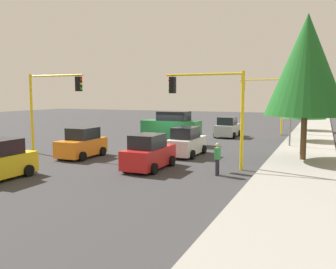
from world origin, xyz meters
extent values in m
plane|color=#353538|center=(0.00, 0.00, 0.00)|extent=(120.00, 120.00, 0.00)
cube|color=gray|center=(-5.00, 10.50, 0.07)|extent=(80.00, 4.00, 0.15)
cube|color=silver|center=(12.30, -3.00, 0.01)|extent=(2.20, 0.36, 0.01)
cone|color=silver|center=(11.00, -3.00, 0.01)|extent=(0.01, 1.10, 1.10)
cylinder|color=yellow|center=(-14.00, 7.50, 2.94)|extent=(0.18, 0.18, 5.88)
cylinder|color=yellow|center=(-14.00, 5.25, 5.73)|extent=(0.12, 4.50, 0.12)
cube|color=black|center=(-14.00, 3.36, 5.15)|extent=(0.36, 0.32, 0.96)
sphere|color=red|center=(-14.00, 3.18, 5.45)|extent=(0.18, 0.18, 0.18)
sphere|color=yellow|center=(-14.00, 3.18, 5.15)|extent=(0.18, 0.18, 0.18)
sphere|color=green|center=(-14.00, 3.18, 4.85)|extent=(0.18, 0.18, 0.18)
cylinder|color=yellow|center=(6.00, 7.50, 2.72)|extent=(0.18, 0.18, 5.45)
cylinder|color=yellow|center=(6.00, 5.25, 5.30)|extent=(0.12, 4.50, 0.12)
cube|color=black|center=(6.00, 3.36, 4.72)|extent=(0.36, 0.32, 0.96)
sphere|color=red|center=(6.00, 3.18, 5.02)|extent=(0.18, 0.18, 0.18)
sphere|color=yellow|center=(6.00, 3.18, 4.72)|extent=(0.18, 0.18, 0.18)
sphere|color=green|center=(6.00, 3.18, 4.42)|extent=(0.18, 0.18, 0.18)
cylinder|color=yellow|center=(6.00, -7.50, 2.80)|extent=(0.18, 0.18, 5.59)
cylinder|color=yellow|center=(6.00, -5.25, 5.44)|extent=(0.12, 4.50, 0.12)
cube|color=black|center=(6.00, -3.36, 4.86)|extent=(0.36, 0.32, 0.96)
sphere|color=red|center=(6.00, -3.18, 5.16)|extent=(0.18, 0.18, 0.18)
sphere|color=yellow|center=(6.00, -3.18, 4.86)|extent=(0.18, 0.18, 0.18)
sphere|color=green|center=(6.00, -3.18, 4.56)|extent=(0.18, 0.18, 0.18)
cylinder|color=slate|center=(-4.00, 9.20, 3.50)|extent=(0.14, 0.14, 7.00)
cylinder|color=slate|center=(-3.10, 9.20, 6.80)|extent=(1.80, 0.10, 0.10)
ellipsoid|color=silver|center=(-2.20, 9.20, 6.65)|extent=(0.56, 0.28, 0.20)
cylinder|color=brown|center=(2.00, 10.50, 1.54)|extent=(0.36, 0.36, 3.08)
cone|color=#1E6023|center=(2.00, 10.50, 5.96)|extent=(4.93, 4.93, 6.16)
cylinder|color=brown|center=(-8.00, 10.00, 1.14)|extent=(0.36, 0.36, 2.28)
cone|color=#28752D|center=(-8.00, 10.00, 4.36)|extent=(3.65, 3.65, 4.56)
cylinder|color=brown|center=(-18.00, 9.50, 1.06)|extent=(0.36, 0.36, 2.11)
cone|color=#1E6023|center=(-18.00, 9.50, 4.02)|extent=(3.38, 3.38, 4.22)
cube|color=#1E7238|center=(-2.00, -0.11, 1.09)|extent=(1.90, 4.80, 1.85)
cube|color=black|center=(-2.00, 0.13, 2.40)|extent=(1.67, 2.50, 0.76)
cylinder|color=black|center=(-0.99, -1.59, 0.30)|extent=(0.20, 0.60, 0.60)
cylinder|color=black|center=(-3.01, -1.59, 0.30)|extent=(0.20, 0.60, 0.60)
cylinder|color=black|center=(-0.99, 1.38, 0.30)|extent=(0.20, 0.60, 0.60)
cylinder|color=black|center=(-3.01, 1.38, 0.30)|extent=(0.20, 0.60, 0.60)
cube|color=orange|center=(6.17, -3.12, 0.69)|extent=(3.64, 1.71, 1.05)
cube|color=black|center=(5.99, -3.12, 1.60)|extent=(1.89, 1.50, 0.76)
cylinder|color=black|center=(7.30, -2.21, 0.30)|extent=(0.60, 0.20, 0.60)
cylinder|color=black|center=(7.30, -4.04, 0.30)|extent=(0.60, 0.20, 0.60)
cylinder|color=black|center=(5.04, -2.21, 0.30)|extent=(0.60, 0.20, 0.60)
cylinder|color=black|center=(5.04, -4.04, 0.30)|extent=(0.60, 0.20, 0.60)
cylinder|color=black|center=(11.94, -2.11, 0.30)|extent=(0.60, 0.20, 0.60)
cylinder|color=black|center=(11.94, -3.94, 0.30)|extent=(0.60, 0.20, 0.60)
cube|color=red|center=(7.75, 2.67, 0.69)|extent=(3.90, 1.65, 1.05)
cube|color=black|center=(7.95, 2.67, 1.60)|extent=(2.03, 1.46, 0.76)
cylinder|color=black|center=(6.54, 1.78, 0.30)|extent=(0.60, 0.20, 0.60)
cylinder|color=black|center=(6.54, 3.56, 0.30)|extent=(0.60, 0.20, 0.60)
cylinder|color=black|center=(8.96, 1.78, 0.30)|extent=(0.60, 0.20, 0.60)
cylinder|color=black|center=(8.96, 3.56, 0.30)|extent=(0.60, 0.20, 0.60)
cube|color=#B2B5BA|center=(-9.20, 2.92, 0.69)|extent=(3.82, 1.76, 1.05)
cube|color=black|center=(-9.01, 2.92, 1.60)|extent=(1.99, 1.55, 0.76)
cylinder|color=black|center=(-10.38, 1.98, 0.30)|extent=(0.60, 0.20, 0.60)
cylinder|color=black|center=(-10.38, 3.86, 0.30)|extent=(0.60, 0.20, 0.60)
cylinder|color=black|center=(-8.02, 1.98, 0.30)|extent=(0.60, 0.20, 0.60)
cylinder|color=black|center=(-8.02, 3.86, 0.30)|extent=(0.60, 0.20, 0.60)
cube|color=white|center=(2.69, 3.04, 0.69)|extent=(3.96, 1.62, 1.05)
cube|color=black|center=(2.89, 3.04, 1.60)|extent=(2.06, 1.42, 0.76)
cylinder|color=black|center=(1.46, 2.17, 0.30)|extent=(0.60, 0.20, 0.60)
cylinder|color=black|center=(1.46, 3.90, 0.30)|extent=(0.60, 0.20, 0.60)
cylinder|color=black|center=(3.92, 2.17, 0.30)|extent=(0.60, 0.20, 0.60)
cylinder|color=black|center=(3.92, 3.90, 0.30)|extent=(0.60, 0.20, 0.60)
cylinder|color=#262638|center=(7.95, 6.65, 0.42)|extent=(0.16, 0.16, 0.85)
cylinder|color=#262638|center=(7.75, 6.65, 0.42)|extent=(0.16, 0.16, 0.85)
cube|color=green|center=(7.85, 6.65, 1.15)|extent=(0.40, 0.24, 0.60)
sphere|color=tan|center=(7.85, 6.65, 1.59)|extent=(0.22, 0.22, 0.22)
camera|label=1|loc=(25.80, 11.61, 4.18)|focal=38.75mm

